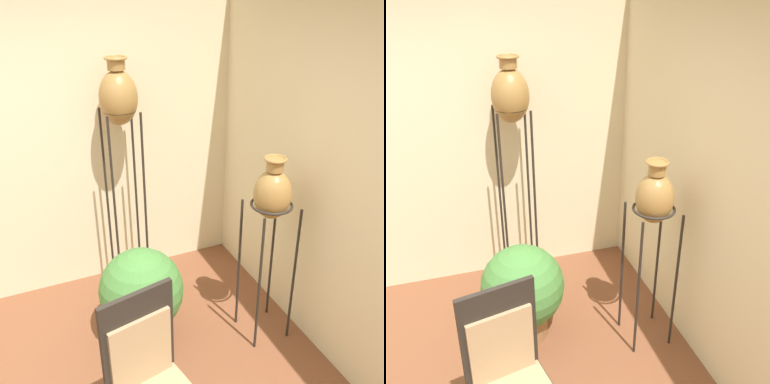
% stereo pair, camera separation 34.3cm
% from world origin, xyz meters
% --- Properties ---
extents(wall_back, '(7.78, 0.06, 2.70)m').
position_xyz_m(wall_back, '(0.00, 1.92, 1.35)').
color(wall_back, beige).
rests_on(wall_back, ground_plane).
extents(wall_right, '(0.06, 7.78, 2.70)m').
position_xyz_m(wall_right, '(1.92, 0.00, 1.35)').
color(wall_right, beige).
rests_on(wall_right, ground_plane).
extents(vase_stand_tall, '(0.30, 0.30, 2.06)m').
position_xyz_m(vase_stand_tall, '(0.81, 1.62, 1.70)').
color(vase_stand_tall, '#28231E').
rests_on(vase_stand_tall, ground_plane).
extents(vase_stand_medium, '(0.32, 0.32, 1.50)m').
position_xyz_m(vase_stand_medium, '(1.60, 0.64, 1.19)').
color(vase_stand_medium, '#28231E').
rests_on(vase_stand_medium, ground_plane).
extents(chair, '(0.53, 0.53, 1.15)m').
position_xyz_m(chair, '(0.45, -0.04, 0.65)').
color(chair, '#28231E').
rests_on(chair, ground_plane).
extents(potted_plant, '(0.64, 0.64, 0.78)m').
position_xyz_m(potted_plant, '(0.70, 0.93, 0.43)').
color(potted_plant, olive).
rests_on(potted_plant, ground_plane).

